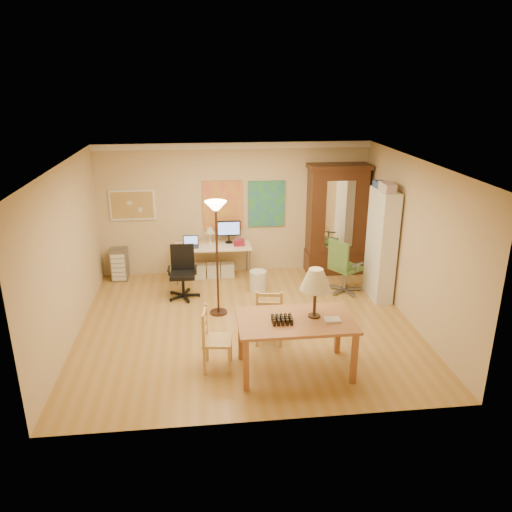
{
  "coord_description": "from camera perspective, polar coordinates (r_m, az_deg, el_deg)",
  "views": [
    {
      "loc": [
        -0.69,
        -7.44,
        3.91
      ],
      "look_at": [
        0.19,
        0.3,
        1.1
      ],
      "focal_mm": 35.0,
      "sensor_mm": 36.0,
      "label": 1
    }
  ],
  "objects": [
    {
      "name": "ladder_chair_left",
      "position": [
        7.11,
        -4.67,
        -9.64
      ],
      "size": [
        0.45,
        0.47,
        0.91
      ],
      "color": "tan",
      "rests_on": "floor"
    },
    {
      "name": "ladder_chair_back",
      "position": [
        7.73,
        1.51,
        -7.0
      ],
      "size": [
        0.48,
        0.46,
        0.91
      ],
      "color": "tan",
      "rests_on": "floor"
    },
    {
      "name": "crown_molding",
      "position": [
        10.01,
        -2.51,
        12.5
      ],
      "size": [
        5.5,
        0.08,
        0.12
      ],
      "primitive_type": "cube",
      "color": "white",
      "rests_on": "floor"
    },
    {
      "name": "office_chair_green",
      "position": [
        9.68,
        9.97,
        -2.51
      ],
      "size": [
        0.67,
        0.67,
        1.07
      ],
      "color": "slate",
      "rests_on": "floor"
    },
    {
      "name": "torchiere_lamp",
      "position": [
        8.26,
        -4.57,
        3.56
      ],
      "size": [
        0.37,
        0.37,
        2.01
      ],
      "color": "#3C2418",
      "rests_on": "floor"
    },
    {
      "name": "bookshelf",
      "position": [
        9.37,
        14.11,
        1.2
      ],
      "size": [
        0.31,
        0.82,
        2.04
      ],
      "color": "white",
      "rests_on": "floor"
    },
    {
      "name": "wastebin",
      "position": [
        9.61,
        0.23,
        -2.88
      ],
      "size": [
        0.33,
        0.33,
        0.41
      ],
      "primitive_type": "cylinder",
      "color": "silver",
      "rests_on": "floor"
    },
    {
      "name": "art_panel_right",
      "position": [
        10.3,
        1.21,
        5.98
      ],
      "size": [
        0.75,
        0.04,
        0.95
      ],
      "primitive_type": "cube",
      "color": "teal",
      "rests_on": "floor"
    },
    {
      "name": "floor",
      "position": [
        8.43,
        -1.05,
        -7.82
      ],
      "size": [
        5.5,
        5.5,
        0.0
      ],
      "primitive_type": "plane",
      "color": "#A5793A",
      "rests_on": "ground"
    },
    {
      "name": "corkboard",
      "position": [
        10.29,
        -13.94,
        5.68
      ],
      "size": [
        0.9,
        0.04,
        0.62
      ],
      "primitive_type": "cube",
      "color": "tan",
      "rests_on": "floor"
    },
    {
      "name": "drawer_cart",
      "position": [
        10.51,
        -15.32,
        -0.91
      ],
      "size": [
        0.32,
        0.38,
        0.64
      ],
      "color": "slate",
      "rests_on": "floor"
    },
    {
      "name": "armoire",
      "position": [
        10.48,
        9.08,
        3.37
      ],
      "size": [
        1.24,
        0.59,
        2.28
      ],
      "color": "#3A220F",
      "rests_on": "floor"
    },
    {
      "name": "dining_table",
      "position": [
        6.83,
        5.39,
        -5.97
      ],
      "size": [
        1.6,
        0.96,
        1.5
      ],
      "color": "brown",
      "rests_on": "floor"
    },
    {
      "name": "office_chair_black",
      "position": [
        9.43,
        -8.31,
        -3.16
      ],
      "size": [
        0.61,
        0.61,
        0.99
      ],
      "color": "black",
      "rests_on": "floor"
    },
    {
      "name": "art_panel_left",
      "position": [
        10.22,
        -3.82,
        5.84
      ],
      "size": [
        0.8,
        0.04,
        1.0
      ],
      "primitive_type": "cube",
      "color": "gold",
      "rests_on": "floor"
    },
    {
      "name": "computer_desk",
      "position": [
        10.21,
        -4.78,
        -0.2
      ],
      "size": [
        1.55,
        0.68,
        1.17
      ],
      "color": "beige",
      "rests_on": "floor"
    }
  ]
}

